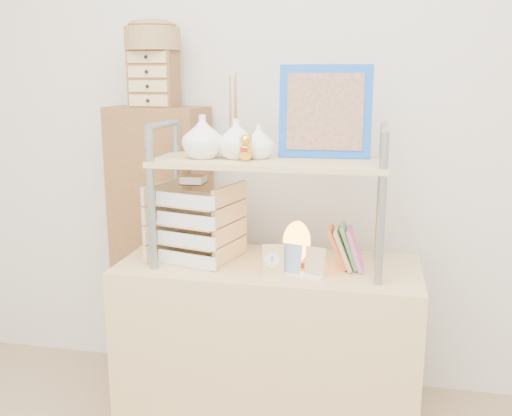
{
  "coord_description": "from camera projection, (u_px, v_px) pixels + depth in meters",
  "views": [
    {
      "loc": [
        0.39,
        -0.95,
        1.48
      ],
      "look_at": [
        -0.05,
        1.2,
        0.98
      ],
      "focal_mm": 40.0,
      "sensor_mm": 36.0,
      "label": 1
    }
  ],
  "objects": [
    {
      "name": "postcard_stand",
      "position": [
        302.0,
        267.0,
        2.15
      ],
      "size": [
        0.17,
        0.09,
        0.12
      ],
      "color": "white",
      "rests_on": "desk"
    },
    {
      "name": "desk_clock",
      "position": [
        273.0,
        260.0,
        2.15
      ],
      "size": [
        0.09,
        0.05,
        0.12
      ],
      "color": "tan",
      "rests_on": "desk"
    },
    {
      "name": "hutch",
      "position": [
        261.0,
        153.0,
        2.21
      ],
      "size": [
        0.9,
        0.34,
        0.78
      ],
      "color": "gray",
      "rests_on": "desk"
    },
    {
      "name": "desk",
      "position": [
        268.0,
        349.0,
        2.38
      ],
      "size": [
        1.2,
        0.5,
        0.75
      ],
      "primitive_type": "cube",
      "color": "tan",
      "rests_on": "ground"
    },
    {
      "name": "drawer_chest",
      "position": [
        154.0,
        79.0,
        2.58
      ],
      "size": [
        0.2,
        0.16,
        0.25
      ],
      "color": "brown",
      "rests_on": "cabinet"
    },
    {
      "name": "salt_lamp",
      "position": [
        297.0,
        243.0,
        2.26
      ],
      "size": [
        0.12,
        0.11,
        0.18
      ],
      "color": "brown",
      "rests_on": "desk"
    },
    {
      "name": "woven_basket",
      "position": [
        153.0,
        39.0,
        2.54
      ],
      "size": [
        0.25,
        0.25,
        0.1
      ],
      "primitive_type": "cylinder",
      "color": "olive",
      "rests_on": "drawer_chest"
    },
    {
      "name": "letter_tray",
      "position": [
        195.0,
        226.0,
        2.32
      ],
      "size": [
        0.34,
        0.33,
        0.35
      ],
      "color": "tan",
      "rests_on": "desk"
    },
    {
      "name": "cabinet",
      "position": [
        162.0,
        247.0,
        2.78
      ],
      "size": [
        0.48,
        0.3,
        1.35
      ],
      "primitive_type": "cube",
      "rotation": [
        0.0,
        0.0,
        -0.13
      ],
      "color": "brown",
      "rests_on": "ground"
    }
  ]
}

